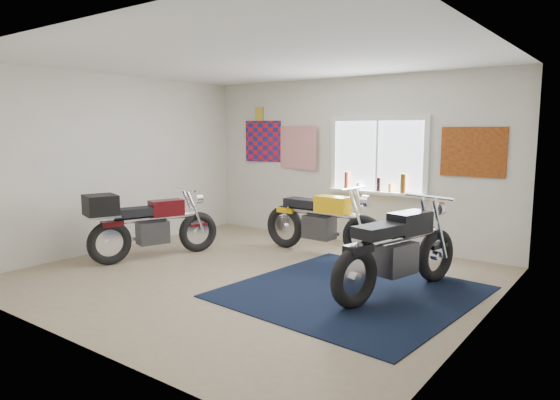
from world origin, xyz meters
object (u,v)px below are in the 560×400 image
Objects in this scene: yellow_triumph at (322,224)px; black_chrome_bike at (398,253)px; maroon_tourer at (145,224)px; navy_rug at (351,292)px.

black_chrome_bike reaches higher than yellow_triumph.
yellow_triumph is at bearing 71.82° from black_chrome_bike.
navy_rug is at bearing -62.84° from maroon_tourer.
yellow_triumph is 1.98m from black_chrome_bike.
black_chrome_bike is at bearing 31.68° from navy_rug.
maroon_tourer is (-3.55, -0.72, 0.04)m from black_chrome_bike.
maroon_tourer is at bearing -134.43° from yellow_triumph.
maroon_tourer reaches higher than navy_rug.
black_chrome_bike reaches higher than maroon_tourer.
maroon_tourer is (-3.11, -0.45, 0.51)m from navy_rug.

